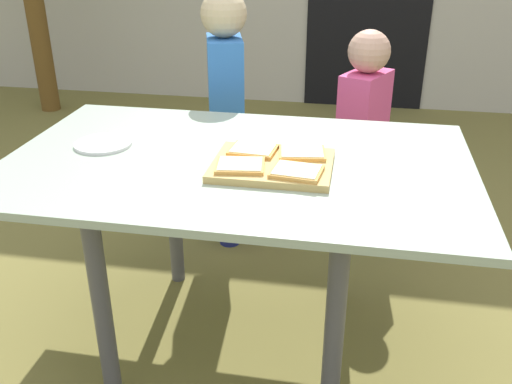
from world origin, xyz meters
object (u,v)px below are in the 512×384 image
at_px(pizza_slice_near_left, 240,165).
at_px(child_right, 363,126).
at_px(pizza_slice_far_left, 253,150).
at_px(pizza_slice_near_right, 297,171).
at_px(child_left, 226,103).
at_px(cutting_board, 272,165).
at_px(plate_white_left, 103,144).
at_px(pizza_slice_far_right, 302,153).
at_px(dining_table, 238,185).

height_order(pizza_slice_near_left, child_right, child_right).
distance_m(pizza_slice_far_left, pizza_slice_near_right, 0.20).
bearing_deg(pizza_slice_far_left, child_right, 67.55).
distance_m(child_left, child_right, 0.59).
height_order(pizza_slice_near_right, pizza_slice_near_left, same).
xyz_separation_m(pizza_slice_near_left, child_right, (0.34, 0.92, -0.17)).
xyz_separation_m(pizza_slice_near_right, pizza_slice_near_left, (-0.16, 0.01, 0.00)).
distance_m(cutting_board, pizza_slice_near_right, 0.11).
bearing_deg(plate_white_left, pizza_slice_near_left, -17.00).
height_order(pizza_slice_near_right, pizza_slice_far_right, same).
bearing_deg(pizza_slice_near_right, pizza_slice_far_right, 90.17).
relative_size(pizza_slice_far_left, child_left, 0.13).
relative_size(cutting_board, pizza_slice_far_right, 2.28).
bearing_deg(cutting_board, child_right, 73.29).
bearing_deg(pizza_slice_near_left, pizza_slice_far_right, 38.34).
bearing_deg(pizza_slice_far_right, plate_white_left, 178.32).
bearing_deg(pizza_slice_far_left, plate_white_left, 177.58).
height_order(child_left, child_right, child_left).
bearing_deg(cutting_board, pizza_slice_far_right, 41.80).
xyz_separation_m(pizza_slice_far_left, child_right, (0.33, 0.79, -0.17)).
relative_size(pizza_slice_near_left, child_right, 0.16).
xyz_separation_m(cutting_board, child_right, (0.26, 0.86, -0.16)).
distance_m(pizza_slice_near_right, plate_white_left, 0.66).
bearing_deg(pizza_slice_far_right, pizza_slice_near_right, -89.83).
relative_size(plate_white_left, child_right, 0.19).
height_order(pizza_slice_far_left, pizza_slice_near_right, same).
bearing_deg(dining_table, pizza_slice_far_left, 20.71).
bearing_deg(child_right, child_left, -170.73).
bearing_deg(child_right, cutting_board, -106.71).
height_order(dining_table, plate_white_left, plate_white_left).
distance_m(pizza_slice_near_left, plate_white_left, 0.50).
bearing_deg(plate_white_left, cutting_board, -8.93).
height_order(plate_white_left, child_left, child_left).
relative_size(cutting_board, pizza_slice_far_left, 2.36).
xyz_separation_m(dining_table, plate_white_left, (-0.44, 0.04, 0.09)).
relative_size(dining_table, child_left, 1.27).
relative_size(pizza_slice_near_right, pizza_slice_far_right, 0.99).
relative_size(pizza_slice_far_left, pizza_slice_near_right, 0.98).
bearing_deg(pizza_slice_far_left, pizza_slice_near_left, -96.26).
xyz_separation_m(pizza_slice_far_left, pizza_slice_near_right, (0.15, -0.14, 0.00)).
height_order(pizza_slice_far_right, child_left, child_left).
relative_size(pizza_slice_far_right, child_left, 0.14).
xyz_separation_m(cutting_board, pizza_slice_near_left, (-0.08, -0.06, 0.02)).
height_order(pizza_slice_far_left, pizza_slice_far_right, same).
distance_m(pizza_slice_far_left, pizza_slice_far_right, 0.15).
distance_m(pizza_slice_far_right, plate_white_left, 0.64).
distance_m(pizza_slice_near_right, pizza_slice_near_left, 0.16).
xyz_separation_m(pizza_slice_near_right, plate_white_left, (-0.64, 0.16, -0.02)).
relative_size(pizza_slice_far_left, pizza_slice_far_right, 0.97).
relative_size(child_left, child_right, 1.16).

